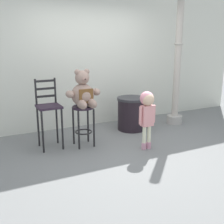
{
  "coord_description": "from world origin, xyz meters",
  "views": [
    {
      "loc": [
        -2.15,
        -3.73,
        1.79
      ],
      "look_at": [
        -0.1,
        0.38,
        0.6
      ],
      "focal_mm": 44.93,
      "sensor_mm": 36.0,
      "label": 1
    }
  ],
  "objects": [
    {
      "name": "trash_bin",
      "position": [
        0.65,
        0.99,
        0.34
      ],
      "size": [
        0.59,
        0.59,
        0.67
      ],
      "color": "black",
      "rests_on": "ground_plane"
    },
    {
      "name": "lamppost",
      "position": [
        1.7,
        0.93,
        1.17
      ],
      "size": [
        0.33,
        0.33,
        2.94
      ],
      "color": "#A8A39E",
      "rests_on": "ground_plane"
    },
    {
      "name": "ground_plane",
      "position": [
        0.0,
        0.0,
        0.0
      ],
      "size": [
        24.0,
        24.0,
        0.0
      ],
      "primitive_type": "plane",
      "color": "slate"
    },
    {
      "name": "teddy_bear",
      "position": [
        -0.54,
        0.56,
        0.93
      ],
      "size": [
        0.59,
        0.53,
        0.62
      ],
      "color": "gray",
      "rests_on": "bar_stool_with_teddy"
    },
    {
      "name": "bar_stool_with_teddy",
      "position": [
        -0.54,
        0.59,
        0.5
      ],
      "size": [
        0.36,
        0.36,
        0.7
      ],
      "color": "#291C2B",
      "rests_on": "ground_plane"
    },
    {
      "name": "building_wall",
      "position": [
        0.0,
        1.84,
        1.58
      ],
      "size": [
        7.84,
        0.3,
        3.16
      ],
      "primitive_type": "cube",
      "color": "silver",
      "rests_on": "ground_plane"
    },
    {
      "name": "bar_chair_empty",
      "position": [
        -1.08,
        0.76,
        0.65
      ],
      "size": [
        0.38,
        0.38,
        1.16
      ],
      "color": "#291C2B",
      "rests_on": "ground_plane"
    },
    {
      "name": "child_walking",
      "position": [
        0.34,
        -0.02,
        0.71
      ],
      "size": [
        0.31,
        0.25,
        0.98
      ],
      "rotation": [
        0.0,
        0.0,
        2.5
      ],
      "color": "#CE8FA4",
      "rests_on": "ground_plane"
    }
  ]
}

